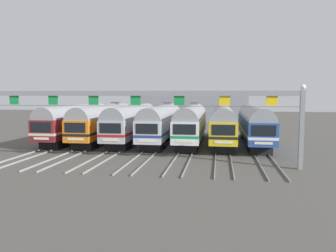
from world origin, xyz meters
The scene contains 11 objects.
ground_plane centered at (0.00, 0.00, 0.00)m, with size 160.00×160.00×0.00m, color #4C4944.
track_bed centered at (0.00, 17.00, 0.07)m, with size 24.45×70.00×0.15m.
commuter_train_maroon centered at (-11.47, -0.01, 2.69)m, with size 2.88×18.06×4.77m.
commuter_train_orange centered at (-7.65, 0.00, 2.69)m, with size 2.88×18.06×5.05m.
commuter_train_stainless centered at (-3.82, -0.01, 2.69)m, with size 2.88×18.06×4.77m.
commuter_train_silver centered at (0.00, 0.00, 2.69)m, with size 2.88×18.06×5.05m.
commuter_train_white centered at (3.82, 0.00, 2.69)m, with size 2.88×18.06×5.05m.
commuter_train_yellow centered at (7.65, -0.01, 2.69)m, with size 2.88×18.06×4.77m.
commuter_train_blue centered at (11.47, -0.01, 2.69)m, with size 2.88×18.06×4.77m.
catenary_gantry centered at (0.00, -13.50, 5.40)m, with size 28.18×0.44×6.97m.
maintenance_building centered at (1.51, 38.29, 3.38)m, with size 24.09×10.00×6.75m, color gray.
Camera 1 is at (7.20, -42.18, 6.20)m, focal length 36.14 mm.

